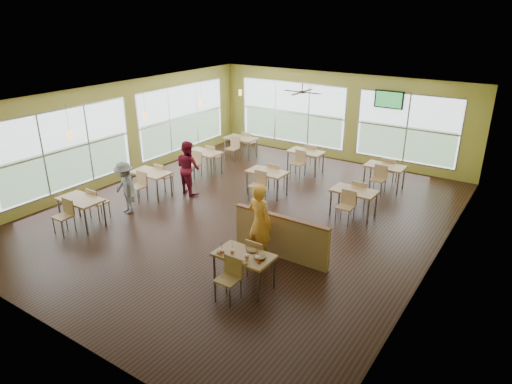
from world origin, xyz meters
TOP-DOWN VIEW (x-y plane):
  - room at (0.00, 0.00)m, footprint 12.00×12.04m
  - window_bays at (-2.65, 3.08)m, footprint 9.24×10.24m
  - main_table at (2.00, -3.00)m, footprint 1.22×1.52m
  - half_wall_divider at (2.00, -1.55)m, footprint 2.40×0.14m
  - dining_tables at (-1.05, 1.71)m, footprint 6.92×8.72m
  - pendant_lights at (-3.20, 0.68)m, footprint 0.11×7.31m
  - ceiling_fan at (-0.00, 3.00)m, footprint 1.25×1.25m
  - tv_backwall at (1.80, 5.90)m, footprint 1.00×0.07m
  - man_plaid at (1.66, -1.90)m, footprint 0.74×0.56m
  - patron_maroon at (-2.36, 0.25)m, footprint 0.93×0.79m
  - patron_grey at (-2.84, -1.80)m, footprint 1.06×0.77m
  - cup_blue at (1.64, -3.25)m, footprint 0.08×0.08m
  - cup_yellow at (1.81, -3.13)m, footprint 0.08×0.08m
  - cup_red_near at (2.17, -3.14)m, footprint 0.09×0.09m
  - cup_red_far at (2.39, -3.09)m, footprint 0.09×0.09m
  - food_basket at (2.36, -2.97)m, footprint 0.24×0.24m
  - ketchup_cup at (2.46, -3.12)m, footprint 0.05×0.05m
  - wrapper_left at (1.58, -3.23)m, footprint 0.18×0.16m
  - wrapper_mid at (2.07, -2.82)m, footprint 0.25×0.23m
  - wrapper_right at (2.22, -3.30)m, footprint 0.17×0.16m

SIDE VIEW (x-z plane):
  - half_wall_divider at x=2.00m, z-range 0.00..1.04m
  - dining_tables at x=-1.05m, z-range 0.20..1.07m
  - main_table at x=2.00m, z-range 0.20..1.07m
  - patron_grey at x=-2.84m, z-range 0.00..1.47m
  - ketchup_cup at x=2.46m, z-range 0.75..0.77m
  - wrapper_right at x=2.22m, z-range 0.75..0.79m
  - wrapper_left at x=1.58m, z-range 0.75..0.79m
  - wrapper_mid at x=2.07m, z-range 0.75..0.81m
  - food_basket at x=2.36m, z-range 0.75..0.81m
  - cup_yellow at x=1.81m, z-range 0.66..0.96m
  - cup_blue at x=1.64m, z-range 0.66..0.96m
  - cup_red_near at x=2.17m, z-range 0.66..0.97m
  - cup_red_far at x=2.39m, z-range 0.65..0.99m
  - patron_maroon at x=-2.36m, z-range 0.00..1.66m
  - man_plaid at x=1.66m, z-range 0.00..1.83m
  - window_bays at x=-2.65m, z-range 0.29..2.66m
  - room at x=0.00m, z-range 0.00..3.20m
  - tv_backwall at x=1.80m, z-range 2.15..2.75m
  - pendant_lights at x=-3.20m, z-range 2.02..2.88m
  - ceiling_fan at x=0.00m, z-range 2.80..3.09m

